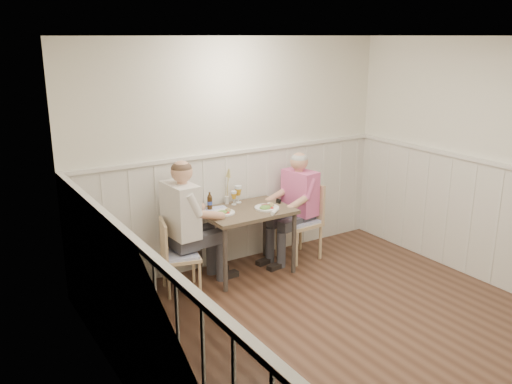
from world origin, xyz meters
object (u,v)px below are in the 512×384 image
at_px(diner_cream, 185,234).
at_px(dining_table, 246,218).
at_px(man_in_pink, 297,214).
at_px(grass_vase, 227,188).
at_px(chair_left, 176,253).
at_px(chair_right, 303,218).
at_px(beer_bottle, 210,202).

bearing_deg(diner_cream, dining_table, -2.92).
xyz_separation_m(man_in_pink, grass_vase, (-0.83, 0.24, 0.39)).
bearing_deg(chair_left, grass_vase, 22.44).
distance_m(chair_right, chair_left, 1.68).
bearing_deg(chair_right, beer_bottle, 170.85).
bearing_deg(dining_table, beer_bottle, 148.41).
bearing_deg(grass_vase, man_in_pink, -16.36).
distance_m(chair_right, beer_bottle, 1.21).
height_order(chair_left, diner_cream, diner_cream).
height_order(dining_table, man_in_pink, man_in_pink).
relative_size(chair_right, man_in_pink, 0.69).
xyz_separation_m(beer_bottle, grass_vase, (0.26, 0.09, 0.10)).
height_order(chair_right, grass_vase, grass_vase).
bearing_deg(man_in_pink, beer_bottle, 171.80).
relative_size(chair_right, grass_vase, 2.13).
bearing_deg(diner_cream, grass_vase, 21.78).
distance_m(chair_right, diner_cream, 1.54).
relative_size(chair_left, beer_bottle, 3.96).
relative_size(dining_table, beer_bottle, 4.91).
bearing_deg(dining_table, chair_left, -178.07).
bearing_deg(chair_left, dining_table, 1.93).
bearing_deg(chair_right, dining_table, -178.12).
relative_size(chair_left, diner_cream, 0.56).
height_order(chair_left, beer_bottle, beer_bottle).
bearing_deg(diner_cream, beer_bottle, 24.18).
relative_size(man_in_pink, grass_vase, 3.06).
relative_size(diner_cream, beer_bottle, 7.05).
bearing_deg(man_in_pink, chair_right, -24.58).
xyz_separation_m(diner_cream, beer_bottle, (0.39, 0.17, 0.25)).
height_order(diner_cream, beer_bottle, diner_cream).
bearing_deg(beer_bottle, dining_table, -31.59).
bearing_deg(man_in_pink, diner_cream, -179.32).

